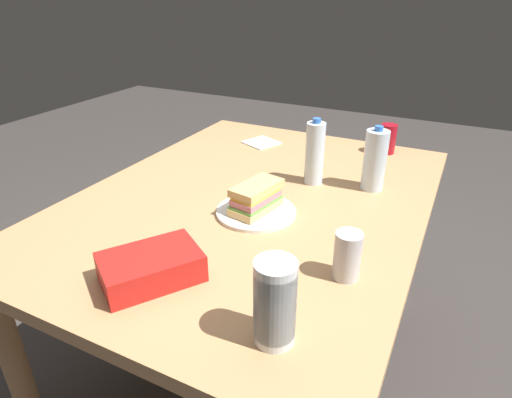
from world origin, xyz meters
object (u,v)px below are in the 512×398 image
water_bottle_spare (375,160)px  dining_table (253,220)px  sandwich (256,198)px  water_bottle_tall (315,153)px  soda_can_silver (347,256)px  paper_plate (256,212)px  chip_bag (151,267)px  plastic_cup_stack (275,303)px  soda_can_red (388,139)px

water_bottle_spare → dining_table: bearing=125.3°
sandwich → water_bottle_tall: water_bottle_tall is taller
sandwich → water_bottle_spare: bearing=-39.4°
water_bottle_spare → soda_can_silver: 0.54m
paper_plate → sandwich: size_ratio=1.25×
sandwich → chip_bag: bearing=169.7°
water_bottle_spare → water_bottle_tall: bearing=102.2°
plastic_cup_stack → water_bottle_spare: (0.80, -0.01, 0.01)m
chip_bag → sandwich: bearing=-156.3°
chip_bag → plastic_cup_stack: 0.35m
chip_bag → soda_can_silver: bearing=151.7°
paper_plate → water_bottle_tall: (0.30, -0.08, 0.10)m
soda_can_red → water_bottle_spare: (-0.38, -0.03, 0.04)m
chip_bag → plastic_cup_stack: (-0.05, -0.34, 0.06)m
dining_table → plastic_cup_stack: bearing=-149.3°
paper_plate → soda_can_red: soda_can_red is taller
sandwich → soda_can_silver: size_ratio=1.61×
dining_table → water_bottle_tall: 0.32m
paper_plate → chip_bag: bearing=169.4°
chip_bag → paper_plate: bearing=-156.6°
paper_plate → water_bottle_tall: 0.33m
chip_bag → water_bottle_spare: (0.75, -0.35, 0.07)m
soda_can_red → water_bottle_spare: size_ratio=0.55×
dining_table → sandwich: sandwich is taller
water_bottle_tall → water_bottle_spare: bearing=-77.8°
soda_can_silver → soda_can_red: bearing=5.4°
paper_plate → soda_can_red: size_ratio=2.02×
soda_can_red → soda_can_silver: size_ratio=1.00×
dining_table → soda_can_silver: (-0.29, -0.40, 0.15)m
chip_bag → water_bottle_tall: water_bottle_tall is taller
soda_can_red → plastic_cup_stack: bearing=-179.2°
dining_table → water_bottle_tall: (0.20, -0.14, 0.20)m
soda_can_red → soda_can_silver: (-0.91, -0.09, 0.00)m
chip_bag → plastic_cup_stack: bearing=116.2°
soda_can_red → plastic_cup_stack: 1.18m
paper_plate → sandwich: (0.00, 0.00, 0.05)m
dining_table → plastic_cup_stack: size_ratio=7.85×
plastic_cup_stack → soda_can_red: bearing=0.8°
soda_can_red → water_bottle_tall: (-0.42, 0.17, 0.05)m
dining_table → sandwich: size_ratio=7.38×
chip_bag → water_bottle_spare: water_bottle_spare is taller
dining_table → water_bottle_tall: bearing=-35.6°
chip_bag → soda_can_silver: size_ratio=1.89×
paper_plate → sandwich: sandwich is taller
dining_table → soda_can_red: soda_can_red is taller
sandwich → chip_bag: 0.42m
sandwich → water_bottle_tall: bearing=-15.1°
dining_table → water_bottle_spare: water_bottle_spare is taller
soda_can_red → plastic_cup_stack: plastic_cup_stack is taller
chip_bag → water_bottle_spare: size_ratio=1.03×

